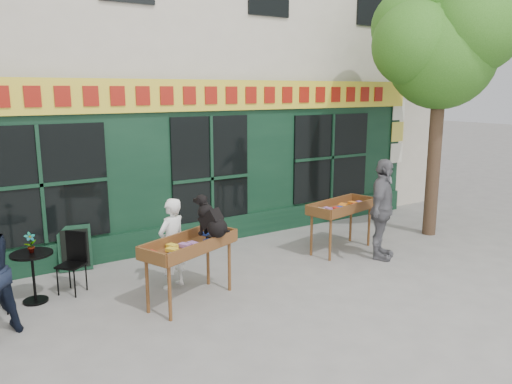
% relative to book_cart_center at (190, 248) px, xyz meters
% --- Properties ---
extents(ground, '(80.00, 80.00, 0.00)m').
position_rel_book_cart_center_xyz_m(ground, '(1.64, 0.09, -0.82)').
color(ground, slate).
rests_on(ground, ground).
extents(building, '(14.00, 7.26, 10.00)m').
position_rel_book_cart_center_xyz_m(building, '(1.64, 6.06, 4.15)').
color(building, beige).
rests_on(building, ground).
extents(street_tree, '(3.05, 2.90, 5.60)m').
position_rel_book_cart_center_xyz_m(street_tree, '(5.98, 0.45, 3.29)').
color(street_tree, '#382619').
rests_on(street_tree, ground).
extents(book_cart_center, '(1.62, 1.13, 0.99)m').
position_rel_book_cart_center_xyz_m(book_cart_center, '(0.00, 0.00, 0.00)').
color(book_cart_center, brown).
rests_on(book_cart_center, ground).
extents(dog, '(0.54, 0.68, 0.60)m').
position_rel_book_cart_center_xyz_m(dog, '(0.35, -0.05, 0.47)').
color(dog, black).
rests_on(dog, book_cart_center).
extents(woman, '(0.62, 0.52, 1.45)m').
position_rel_book_cart_center_xyz_m(woman, '(-0.00, 0.65, -0.10)').
color(woman, white).
rests_on(woman, ground).
extents(book_cart_right, '(1.60, 0.92, 0.99)m').
position_rel_book_cart_center_xyz_m(book_cart_right, '(3.53, 0.59, 0.00)').
color(book_cart_right, brown).
rests_on(book_cart_right, ground).
extents(man_right, '(1.18, 0.97, 1.88)m').
position_rel_book_cart_center_xyz_m(man_right, '(3.83, -0.16, 0.12)').
color(man_right, '#5E5D63').
rests_on(man_right, ground).
extents(bistro_table, '(0.60, 0.60, 0.76)m').
position_rel_book_cart_center_xyz_m(bistro_table, '(-1.96, 1.23, -0.28)').
color(bistro_table, black).
rests_on(bistro_table, ground).
extents(bistro_chair_right, '(0.51, 0.51, 0.95)m').
position_rel_book_cart_center_xyz_m(bistro_chair_right, '(-1.35, 1.34, -0.26)').
color(bistro_chair_right, black).
rests_on(bistro_chair_right, ground).
extents(potted_plant, '(0.18, 0.14, 0.31)m').
position_rel_book_cart_center_xyz_m(potted_plant, '(-1.96, 1.23, 0.10)').
color(potted_plant, gray).
rests_on(potted_plant, bistro_table).
extents(chalkboard, '(0.58, 0.29, 0.79)m').
position_rel_book_cart_center_xyz_m(chalkboard, '(-1.12, 2.28, -0.42)').
color(chalkboard, black).
rests_on(chalkboard, ground).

